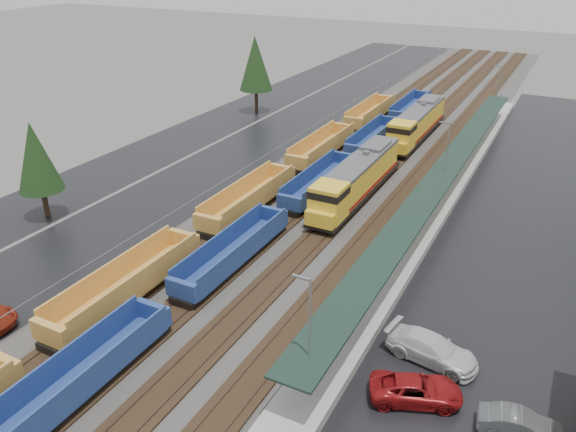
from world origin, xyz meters
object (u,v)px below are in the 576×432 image
locomotive_lead (356,180)px  well_string_blue (234,252)px  well_string_yellow (197,236)px  parked_car_east_b (416,390)px  parked_car_east_e (520,425)px  locomotive_trail (416,124)px  parked_car_east_c (432,349)px

locomotive_lead → well_string_blue: 16.25m
well_string_yellow → well_string_blue: bearing=-10.0°
locomotive_lead → parked_car_east_b: 26.68m
locomotive_lead → parked_car_east_b: bearing=-61.6°
well_string_blue → parked_car_east_b: bearing=-24.8°
parked_car_east_b → parked_car_east_e: (5.41, 0.02, -0.02)m
locomotive_trail → well_string_yellow: (-8.00, -36.00, -1.06)m
parked_car_east_e → locomotive_lead: bearing=29.1°
well_string_yellow → parked_car_east_e: bearing=-17.8°
well_string_yellow → well_string_blue: size_ratio=0.88×
well_string_yellow → parked_car_east_b: well_string_yellow is taller
well_string_blue → locomotive_lead: bearing=75.7°
parked_car_east_b → well_string_blue: bearing=43.0°
locomotive_lead → parked_car_east_e: locomotive_lead is taller
parked_car_east_b → parked_car_east_e: bearing=-112.0°
parked_car_east_b → parked_car_east_c: 3.67m
well_string_blue → parked_car_east_b: size_ratio=21.70×
locomotive_trail → well_string_yellow: locomotive_trail is taller
well_string_yellow → parked_car_east_c: well_string_yellow is taller
locomotive_trail → parked_car_east_e: size_ratio=4.47×
locomotive_trail → well_string_yellow: bearing=-102.5°
locomotive_trail → locomotive_lead: bearing=-90.0°
parked_car_east_b → parked_car_east_e: 5.41m
locomotive_trail → well_string_blue: 36.94m
parked_car_east_b → parked_car_east_e: parked_car_east_b is taller
locomotive_lead → parked_car_east_c: locomotive_lead is taller
well_string_blue → parked_car_east_e: 23.40m
parked_car_east_c → parked_car_east_b: bearing=-169.8°
locomotive_trail → parked_car_east_c: (12.62, -40.75, -1.45)m
locomotive_trail → parked_car_east_c: 42.68m
parked_car_east_b → locomotive_lead: bearing=6.3°
locomotive_lead → parked_car_east_b: locomotive_lead is taller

